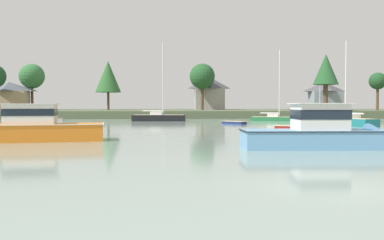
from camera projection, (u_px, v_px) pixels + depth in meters
ground_plane at (329, 187)px, 12.63m from camera, size 400.00×400.00×0.00m
far_shore_bank at (188, 113)px, 103.25m from camera, size 174.66×53.29×1.49m
dinghy_red at (294, 129)px, 41.49m from camera, size 4.32×3.13×0.68m
sailboat_teal at (349, 124)px, 51.12m from camera, size 4.53×8.34×11.58m
sailboat_black at (159, 119)px, 66.13m from camera, size 8.90×3.03×13.64m
dinghy_navy at (234, 123)px, 55.53m from camera, size 3.45×3.58×0.55m
dinghy_white at (58, 119)px, 69.17m from camera, size 2.47×3.98×0.68m
cruiser_orange at (29, 132)px, 28.62m from camera, size 10.07×4.07×4.60m
sailboat_green at (275, 120)px, 66.48m from camera, size 8.30×4.69×12.29m
cruiser_skyblue at (332, 138)px, 24.04m from camera, size 10.24×3.17×4.73m
mooring_buoy_red at (360, 119)px, 72.82m from camera, size 0.48×0.48×0.53m
shore_tree_left_mid at (326, 70)px, 82.57m from camera, size 5.16×5.16×11.78m
shore_tree_far_left at (32, 76)px, 99.51m from camera, size 6.20×6.20×11.54m
shore_tree_inland_a at (378, 82)px, 90.42m from camera, size 3.85×3.85×8.59m
shore_tree_right_mid at (108, 77)px, 99.55m from camera, size 6.40×6.40×12.25m
shore_tree_center at (202, 77)px, 100.62m from camera, size 6.42×6.42×11.70m
cottage_near_water at (9, 95)px, 98.34m from camera, size 10.06×6.64×6.92m
cottage_behind_trees at (209, 93)px, 106.42m from camera, size 8.26×6.84×8.71m
cottage_hillside at (324, 95)px, 99.88m from camera, size 7.92×6.85×7.01m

